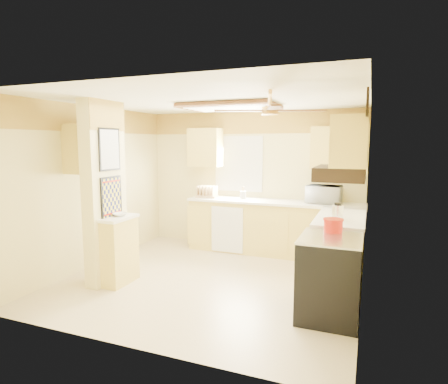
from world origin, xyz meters
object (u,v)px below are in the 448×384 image
at_px(stove, 330,277).
at_px(dutch_oven, 333,225).
at_px(microwave, 324,194).
at_px(bowl, 120,214).
at_px(kettle, 338,212).

height_order(stove, dutch_oven, dutch_oven).
relative_size(microwave, bowl, 2.88).
bearing_deg(microwave, kettle, 112.19).
bearing_deg(dutch_oven, kettle, 90.26).
distance_m(stove, dutch_oven, 0.60).
bearing_deg(kettle, bowl, -163.01).
relative_size(bowl, kettle, 0.85).
distance_m(dutch_oven, kettle, 0.62).
xyz_separation_m(bowl, kettle, (2.80, 0.85, 0.08)).
bearing_deg(kettle, dutch_oven, -89.74).
xyz_separation_m(stove, kettle, (-0.01, 0.89, 0.58)).
xyz_separation_m(microwave, kettle, (0.32, -1.29, -0.05)).
relative_size(microwave, kettle, 2.46).
distance_m(stove, bowl, 2.85).
bearing_deg(bowl, microwave, 40.97).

